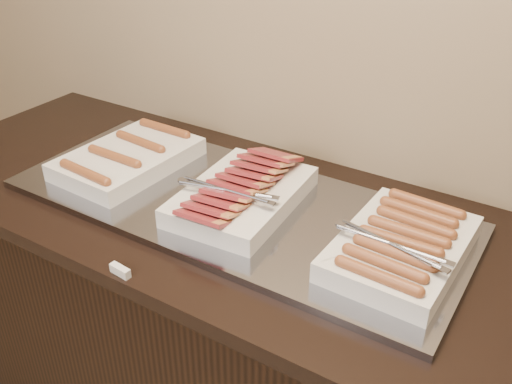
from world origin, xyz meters
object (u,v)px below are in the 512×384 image
at_px(warming_tray, 234,205).
at_px(dish_right, 401,246).
at_px(dish_left, 128,158).
at_px(dish_center, 241,193).
at_px(counter, 242,337).

xyz_separation_m(warming_tray, dish_right, (0.45, -0.00, 0.04)).
bearing_deg(dish_left, dish_right, 2.28).
bearing_deg(dish_left, dish_center, 2.04).
height_order(counter, dish_left, dish_left).
height_order(dish_center, dish_right, dish_center).
bearing_deg(dish_right, counter, -179.07).
distance_m(counter, warming_tray, 0.46).
relative_size(dish_left, dish_center, 0.98).
height_order(dish_left, dish_center, dish_center).
relative_size(dish_center, dish_right, 1.06).
bearing_deg(counter, dish_left, -180.00).
distance_m(dish_left, dish_center, 0.39).
xyz_separation_m(counter, dish_left, (-0.38, -0.00, 0.50)).
distance_m(counter, dish_left, 0.63).
height_order(counter, dish_right, dish_right).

